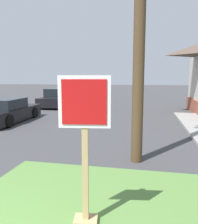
% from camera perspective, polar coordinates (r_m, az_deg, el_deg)
% --- Properties ---
extents(grass_corner_patch, '(4.83, 4.45, 0.08)m').
position_cam_1_polar(grass_corner_patch, '(4.04, -1.64, -25.82)').
color(grass_corner_patch, '#567F3D').
rests_on(grass_corner_patch, ground).
extents(stop_sign, '(0.75, 0.33, 2.27)m').
position_cam_1_polar(stop_sign, '(3.47, -3.48, -10.28)').
color(stop_sign, tan).
rests_on(stop_sign, grass_corner_patch).
extents(parked_sedan_black, '(2.01, 4.58, 1.25)m').
position_cam_1_polar(parked_sedan_black, '(13.18, -21.61, 0.06)').
color(parked_sedan_black, black).
rests_on(parked_sedan_black, ground).
extents(pickup_truck_black, '(2.25, 5.42, 1.48)m').
position_cam_1_polar(pickup_truck_black, '(19.43, -9.59, 3.24)').
color(pickup_truck_black, black).
rests_on(pickup_truck_black, ground).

